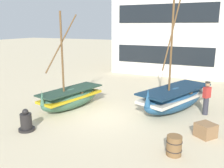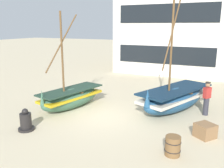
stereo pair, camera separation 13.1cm
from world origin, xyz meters
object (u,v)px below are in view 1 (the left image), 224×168
wooden_barrel (174,146)px  harbor_building_main (172,34)px  fishing_boat_centre_large (71,98)px  capstan_winch (26,122)px  cargo_crate (206,130)px  fishing_boat_near_left (175,98)px  fisherman_by_hull (206,99)px

wooden_barrel → harbor_building_main: 16.59m
fishing_boat_centre_large → capstan_winch: 3.20m
cargo_crate → fishing_boat_near_left: bearing=123.7°
fishing_boat_near_left → capstan_winch: bearing=-134.7°
fishing_boat_centre_large → harbor_building_main: size_ratio=0.50×
fishing_boat_centre_large → fisherman_by_hull: fishing_boat_centre_large is taller
fisherman_by_hull → cargo_crate: size_ratio=2.50×
capstan_winch → harbor_building_main: size_ratio=0.09×
fishing_boat_near_left → fisherman_by_hull: bearing=0.9°
fishing_boat_centre_large → harbor_building_main: 13.86m
fishing_boat_centre_large → harbor_building_main: harbor_building_main is taller
wooden_barrel → cargo_crate: wooden_barrel is taller
fishing_boat_near_left → wooden_barrel: bearing=-79.0°
fishing_boat_near_left → cargo_crate: fishing_boat_near_left is taller
harbor_building_main → fishing_boat_centre_large: bearing=-100.4°
fisherman_by_hull → harbor_building_main: (-4.18, 11.27, 2.76)m
fishing_boat_near_left → wooden_barrel: fishing_boat_near_left is taller
capstan_winch → wooden_barrel: 6.09m
fishing_boat_centre_large → wooden_barrel: size_ratio=7.19×
fishing_boat_near_left → fisherman_by_hull: (1.54, 0.02, 0.17)m
fisherman_by_hull → cargo_crate: fisherman_by_hull is taller
fishing_boat_centre_large → harbor_building_main: (2.45, 13.31, 3.00)m
fisherman_by_hull → harbor_building_main: bearing=110.4°
capstan_winch → wooden_barrel: capstan_winch is taller
fishing_boat_centre_large → cargo_crate: bearing=-5.1°
fisherman_by_hull → capstan_winch: (-6.70, -5.24, -0.46)m
wooden_barrel → fishing_boat_centre_large: bearing=156.8°
fishing_boat_centre_large → wooden_barrel: 6.53m
wooden_barrel → fisherman_by_hull: bearing=82.1°
fishing_boat_near_left → fisherman_by_hull: 1.55m
wooden_barrel → harbor_building_main: bearing=102.6°
fishing_boat_near_left → cargo_crate: size_ratio=9.02×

